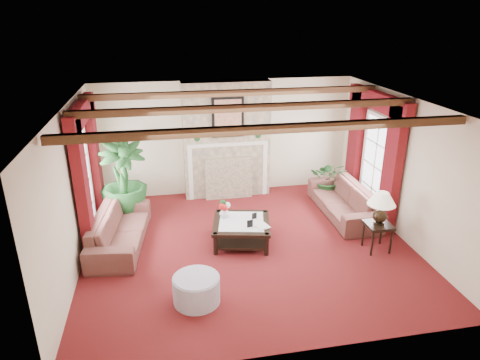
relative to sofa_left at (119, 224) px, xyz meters
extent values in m
plane|color=#4B0E0D|center=(2.37, -0.53, -0.43)|extent=(6.00, 6.00, 0.00)
plane|color=white|center=(2.37, -0.53, 2.27)|extent=(6.00, 6.00, 0.00)
cube|color=beige|center=(2.37, 2.22, 0.92)|extent=(6.00, 0.02, 2.70)
cube|color=beige|center=(-0.63, -0.53, 0.92)|extent=(0.02, 5.50, 2.70)
cube|color=beige|center=(5.37, -0.53, 0.92)|extent=(0.02, 5.50, 2.70)
imported|color=#3E1121|center=(0.00, 0.00, 0.00)|extent=(2.34, 1.16, 0.86)
imported|color=#3E1121|center=(4.66, 0.43, 0.01)|extent=(2.24, 0.68, 0.87)
imported|color=black|center=(0.04, 1.15, 0.05)|extent=(1.93, 2.26, 0.96)
imported|color=black|center=(4.68, 1.38, -0.07)|extent=(1.51, 1.53, 0.72)
cylinder|color=gray|center=(1.25, -1.99, -0.22)|extent=(0.72, 0.72, 0.42)
imported|color=silver|center=(1.98, -0.10, 0.10)|extent=(0.31, 0.31, 0.20)
imported|color=black|center=(2.48, -0.63, 0.16)|extent=(0.24, 0.16, 0.31)
camera|label=1|loc=(0.90, -7.42, 3.71)|focal=32.00mm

